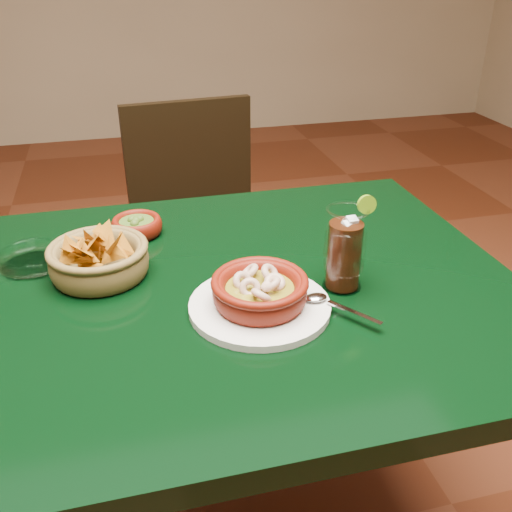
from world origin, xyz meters
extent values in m
cube|color=black|center=(0.00, 0.00, 0.73)|extent=(1.20, 0.80, 0.04)
cylinder|color=black|center=(0.54, 0.34, 0.35)|extent=(0.06, 0.06, 0.71)
cube|color=black|center=(0.16, 0.64, 0.43)|extent=(0.44, 0.44, 0.04)
cylinder|color=black|center=(0.01, 0.45, 0.22)|extent=(0.03, 0.03, 0.43)
cylinder|color=black|center=(0.35, 0.48, 0.22)|extent=(0.03, 0.03, 0.43)
cylinder|color=black|center=(-0.03, 0.80, 0.22)|extent=(0.03, 0.03, 0.43)
cylinder|color=black|center=(0.32, 0.83, 0.22)|extent=(0.03, 0.03, 0.43)
cube|color=black|center=(0.14, 0.82, 0.66)|extent=(0.39, 0.07, 0.42)
cylinder|color=silver|center=(0.13, -0.09, 0.76)|extent=(0.23, 0.23, 0.01)
cylinder|color=#510E05|center=(0.13, -0.09, 0.77)|extent=(0.13, 0.13, 0.01)
torus|color=#510E05|center=(0.13, -0.09, 0.78)|extent=(0.17, 0.17, 0.04)
torus|color=#510E05|center=(0.13, -0.09, 0.80)|extent=(0.16, 0.16, 0.01)
cylinder|color=#6C6116|center=(0.13, -0.09, 0.79)|extent=(0.12, 0.12, 0.01)
torus|color=#C5A890|center=(0.15, -0.09, 0.80)|extent=(0.05, 0.05, 0.03)
torus|color=#C5A890|center=(0.15, -0.07, 0.80)|extent=(0.05, 0.04, 0.04)
torus|color=#C5A890|center=(0.12, -0.05, 0.80)|extent=(0.04, 0.04, 0.04)
torus|color=#C5A890|center=(0.10, -0.07, 0.80)|extent=(0.05, 0.04, 0.04)
torus|color=#C5A890|center=(0.11, -0.10, 0.80)|extent=(0.05, 0.03, 0.04)
torus|color=#C5A890|center=(0.12, -0.12, 0.80)|extent=(0.04, 0.04, 0.03)
torus|color=#C5A890|center=(0.14, -0.10, 0.80)|extent=(0.04, 0.04, 0.03)
cube|color=silver|center=(0.26, -0.16, 0.77)|extent=(0.06, 0.08, 0.00)
ellipsoid|color=silver|center=(0.22, -0.10, 0.77)|extent=(0.04, 0.03, 0.01)
cylinder|color=brown|center=(-0.12, 0.09, 0.75)|extent=(0.15, 0.15, 0.01)
torus|color=brown|center=(-0.12, 0.09, 0.78)|extent=(0.21, 0.21, 0.06)
torus|color=brown|center=(-0.12, 0.09, 0.80)|extent=(0.18, 0.18, 0.01)
cone|color=#A46011|center=(-0.09, 0.06, 0.82)|extent=(0.05, 0.08, 0.08)
cone|color=#A46011|center=(-0.12, 0.09, 0.81)|extent=(0.07, 0.05, 0.08)
cone|color=#A46011|center=(-0.15, 0.07, 0.82)|extent=(0.05, 0.09, 0.08)
cone|color=#A46011|center=(-0.09, 0.07, 0.80)|extent=(0.06, 0.07, 0.08)
cone|color=#A46011|center=(-0.16, 0.06, 0.82)|extent=(0.08, 0.04, 0.07)
cone|color=#A46011|center=(-0.10, 0.09, 0.82)|extent=(0.08, 0.06, 0.07)
cone|color=#A46011|center=(-0.15, 0.06, 0.80)|extent=(0.08, 0.04, 0.07)
cone|color=#A46011|center=(-0.15, 0.06, 0.81)|extent=(0.08, 0.07, 0.06)
cone|color=#A46011|center=(-0.12, 0.09, 0.78)|extent=(0.08, 0.05, 0.09)
cone|color=#A46011|center=(-0.12, 0.09, 0.79)|extent=(0.03, 0.09, 0.09)
cone|color=#A46011|center=(-0.11, 0.10, 0.83)|extent=(0.05, 0.09, 0.08)
cone|color=#A46011|center=(-0.13, 0.09, 0.82)|extent=(0.06, 0.08, 0.06)
cone|color=#A46011|center=(-0.14, 0.11, 0.82)|extent=(0.07, 0.08, 0.04)
cone|color=#A46011|center=(-0.14, 0.07, 0.81)|extent=(0.06, 0.06, 0.06)
cone|color=#A46011|center=(-0.14, 0.06, 0.78)|extent=(0.06, 0.07, 0.06)
cone|color=#A46011|center=(-0.10, 0.10, 0.80)|extent=(0.06, 0.06, 0.03)
cone|color=#A46011|center=(-0.08, 0.09, 0.79)|extent=(0.06, 0.09, 0.07)
cone|color=#A46011|center=(-0.08, 0.10, 0.80)|extent=(0.06, 0.07, 0.07)
cone|color=#A46011|center=(-0.14, 0.06, 0.81)|extent=(0.06, 0.07, 0.06)
cone|color=#A46011|center=(-0.14, 0.06, 0.80)|extent=(0.08, 0.05, 0.07)
cylinder|color=#510E05|center=(-0.04, 0.24, 0.75)|extent=(0.08, 0.08, 0.01)
torus|color=#510E05|center=(-0.04, 0.24, 0.77)|extent=(0.12, 0.12, 0.04)
cylinder|color=#2A4613|center=(-0.04, 0.24, 0.77)|extent=(0.07, 0.07, 0.01)
sphere|color=#2A4613|center=(-0.05, 0.22, 0.78)|extent=(0.02, 0.02, 0.02)
sphere|color=#2A4613|center=(-0.05, 0.24, 0.78)|extent=(0.02, 0.02, 0.02)
sphere|color=#2A4613|center=(-0.04, 0.23, 0.78)|extent=(0.02, 0.02, 0.02)
sphere|color=#2A4613|center=(-0.04, 0.23, 0.78)|extent=(0.02, 0.02, 0.02)
sphere|color=#2A4613|center=(-0.04, 0.24, 0.78)|extent=(0.02, 0.02, 0.02)
cylinder|color=white|center=(0.28, -0.05, 0.75)|extent=(0.07, 0.07, 0.01)
torus|color=white|center=(0.28, -0.05, 0.82)|extent=(0.14, 0.14, 0.08)
cylinder|color=black|center=(0.28, -0.05, 0.81)|extent=(0.06, 0.06, 0.12)
cube|color=silver|center=(0.27, -0.06, 0.85)|extent=(0.03, 0.03, 0.02)
cube|color=silver|center=(0.28, -0.06, 0.86)|extent=(0.02, 0.02, 0.02)
cube|color=silver|center=(0.29, -0.06, 0.85)|extent=(0.03, 0.03, 0.03)
cube|color=silver|center=(0.29, -0.05, 0.87)|extent=(0.02, 0.02, 0.02)
cube|color=silver|center=(0.29, -0.04, 0.85)|extent=(0.02, 0.02, 0.02)
cube|color=silver|center=(0.29, -0.05, 0.85)|extent=(0.03, 0.02, 0.03)
torus|color=white|center=(0.28, -0.05, 0.89)|extent=(0.07, 0.07, 0.00)
cylinder|color=#5C8911|center=(0.32, -0.05, 0.90)|extent=(0.03, 0.01, 0.03)
cylinder|color=white|center=(-0.24, 0.15, 0.75)|extent=(0.11, 0.11, 0.01)
torus|color=white|center=(-0.24, 0.15, 0.77)|extent=(0.14, 0.14, 0.03)
camera|label=1|loc=(-0.07, -0.83, 1.26)|focal=40.00mm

